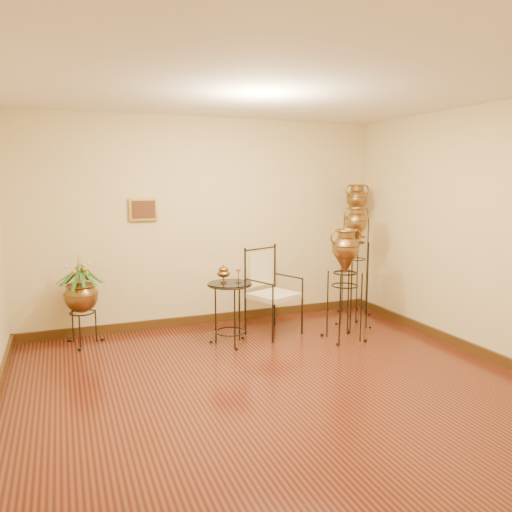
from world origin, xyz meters
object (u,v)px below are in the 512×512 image
object	(u,v)px
amphora_tall	(355,248)
side_table	(230,312)
planter_urn	(81,293)
amphora_mid	(355,266)
armchair	(274,292)

from	to	relation	value
amphora_tall	side_table	xyz separation A→B (m)	(-2.16, -0.64, -0.59)
amphora_tall	planter_urn	bearing A→B (deg)	180.00
planter_urn	side_table	distance (m)	1.80
amphora_mid	armchair	bearing A→B (deg)	174.91
planter_urn	armchair	size ratio (longest dim) A/B	1.04
amphora_mid	planter_urn	size ratio (longest dim) A/B	1.43
planter_urn	amphora_tall	bearing A→B (deg)	0.00
planter_urn	side_table	size ratio (longest dim) A/B	1.20
side_table	armchair	bearing A→B (deg)	14.96
amphora_tall	armchair	bearing A→B (deg)	-162.76
amphora_mid	side_table	xyz separation A→B (m)	(-1.79, -0.07, -0.43)
amphora_mid	armchair	distance (m)	1.17
side_table	amphora_mid	bearing A→B (deg)	2.37
amphora_mid	armchair	world-z (taller)	amphora_mid
amphora_mid	planter_urn	bearing A→B (deg)	170.66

